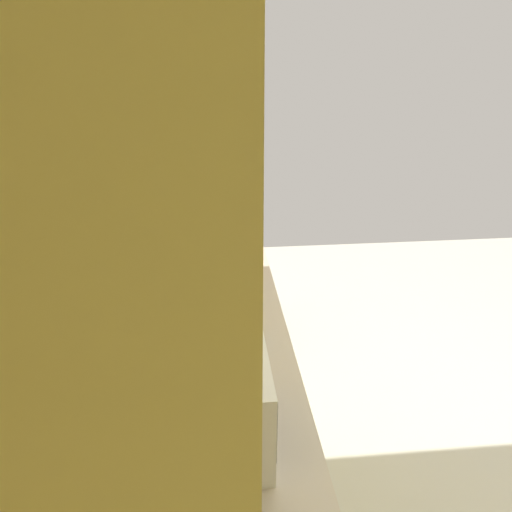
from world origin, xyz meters
TOP-DOWN VIEW (x-y plane):
  - ground_plane at (0.00, 0.00)m, footprint 6.51×6.51m
  - wall_back at (0.00, 1.74)m, footprint 4.19×0.12m
  - counter_run at (-0.40, 1.37)m, footprint 3.26×0.66m
  - upper_cabinets at (-0.40, 1.52)m, footprint 2.25×0.33m
  - oven_range at (1.56, 1.38)m, footprint 0.66×0.61m
  - microwave at (-0.47, 1.39)m, footprint 0.47×0.36m
  - bowl at (0.06, 1.25)m, footprint 0.14×0.14m
  - kettle at (0.90, 1.25)m, footprint 0.18×0.13m

SIDE VIEW (x-z plane):
  - ground_plane at x=0.00m, z-range 0.00..0.00m
  - counter_run at x=-0.40m, z-range 0.00..0.90m
  - oven_range at x=1.56m, z-range -0.07..1.00m
  - bowl at x=0.06m, z-range 0.90..0.94m
  - kettle at x=0.90m, z-range 0.89..1.06m
  - microwave at x=-0.47m, z-range 0.90..1.22m
  - wall_back at x=0.00m, z-range 0.00..2.68m
  - upper_cabinets at x=-0.40m, z-range 1.58..2.27m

